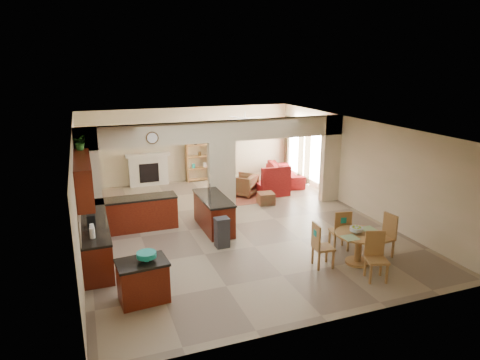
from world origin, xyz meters
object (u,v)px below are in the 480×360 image
object	(u,v)px
dining_table	(359,243)
sofa	(285,173)
kitchen_island	(143,281)
armchair	(244,185)

from	to	relation	value
dining_table	sofa	xyz separation A→B (m)	(1.45, 6.72, -0.15)
kitchen_island	dining_table	xyz separation A→B (m)	(4.78, -0.10, 0.08)
dining_table	sofa	distance (m)	6.88
kitchen_island	dining_table	world-z (taller)	kitchen_island
kitchen_island	armchair	size ratio (longest dim) A/B	1.24
kitchen_island	sofa	xyz separation A→B (m)	(6.23, 6.62, -0.07)
kitchen_island	armchair	distance (m)	7.00
dining_table	sofa	bearing A→B (deg)	77.85
dining_table	armchair	bearing A→B (deg)	95.92
kitchen_island	sofa	world-z (taller)	kitchen_island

